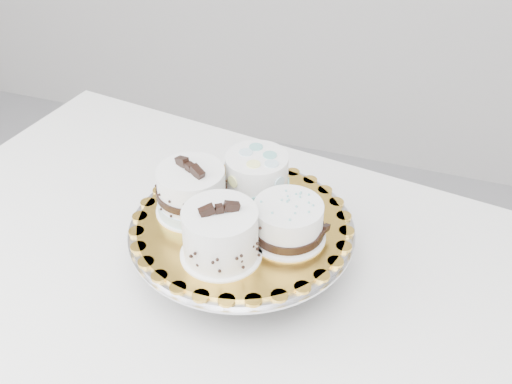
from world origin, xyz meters
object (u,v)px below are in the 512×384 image
(cake_board, at_px, (242,224))
(table, at_px, (224,318))
(cake_stand, at_px, (242,240))
(cake_banded, at_px, (192,192))
(cake_ribbon, at_px, (289,222))
(cake_swirl, at_px, (220,235))
(cake_dots, at_px, (257,175))

(cake_board, bearing_deg, table, -107.88)
(cake_stand, relative_size, cake_banded, 2.47)
(cake_ribbon, bearing_deg, cake_board, -173.11)
(cake_stand, bearing_deg, cake_swirl, -92.57)
(cake_banded, bearing_deg, cake_ribbon, 24.54)
(table, relative_size, cake_stand, 3.85)
(cake_stand, bearing_deg, cake_ribbon, -5.47)
(cake_banded, height_order, cake_dots, cake_banded)
(cake_ribbon, bearing_deg, cake_banded, -171.83)
(cake_board, relative_size, cake_swirl, 2.15)
(table, relative_size, cake_board, 4.20)
(cake_board, height_order, cake_swirl, cake_swirl)
(cake_stand, height_order, cake_dots, cake_dots)
(table, xyz_separation_m, cake_ribbon, (0.09, 0.04, 0.20))
(cake_swirl, bearing_deg, cake_dots, 54.79)
(cake_stand, xyz_separation_m, cake_banded, (-0.08, 0.00, 0.07))
(table, distance_m, cake_board, 0.18)
(cake_banded, bearing_deg, cake_stand, 25.74)
(cake_banded, relative_size, cake_dots, 1.10)
(table, height_order, cake_ribbon, cake_ribbon)
(cake_stand, height_order, cake_board, cake_board)
(cake_dots, relative_size, cake_ribbon, 1.04)
(table, distance_m, cake_stand, 0.15)
(cake_stand, relative_size, cake_ribbon, 2.83)
(table, height_order, cake_stand, cake_stand)
(cake_stand, bearing_deg, table, -107.88)
(table, distance_m, cake_ribbon, 0.23)
(cake_board, bearing_deg, cake_stand, 116.57)
(cake_dots, bearing_deg, cake_ribbon, -26.19)
(cake_board, height_order, cake_dots, cake_dots)
(cake_stand, distance_m, cake_board, 0.03)
(table, bearing_deg, cake_stand, 80.78)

